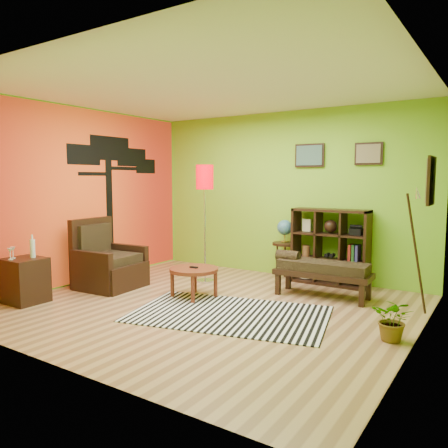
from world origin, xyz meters
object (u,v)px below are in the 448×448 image
Objects in this scene: floor_lamp at (205,188)px; potted_plant at (394,324)px; side_cabinet at (25,280)px; globe_table at (285,234)px; armchair at (107,266)px; coffee_table at (194,272)px; bench at (320,269)px; cube_shelf at (331,247)px.

floor_lamp is 4.13× the size of potted_plant.
globe_table is at bearing 54.10° from side_cabinet.
floor_lamp reaches higher than potted_plant.
globe_table is (2.05, 2.02, 0.43)m from armchair.
coffee_table is 1.79m from bench.
armchair reaches higher than bench.
globe_table is 0.72× the size of bench.
coffee_table is at bearing -127.18° from cube_shelf.
cube_shelf is (1.76, 0.95, -0.93)m from floor_lamp.
side_cabinet is (-0.28, -1.20, -0.01)m from armchair.
cube_shelf reaches higher than potted_plant.
globe_table is 2.17× the size of potted_plant.
globe_table is at bearing 44.50° from armchair.
side_cabinet is 0.77× the size of cube_shelf.
cube_shelf is at bearing 35.73° from armchair.
cube_shelf is (3.11, 3.24, 0.29)m from side_cabinet.
floor_lamp is (1.35, 2.29, 1.22)m from side_cabinet.
armchair is 4.23m from potted_plant.
cube_shelf reaches higher than side_cabinet.
globe_table is 0.83× the size of cube_shelf.
globe_table is (0.97, 0.92, -0.78)m from floor_lamp.
bench is (3.24, 2.46, 0.09)m from side_cabinet.
potted_plant is at bearing -55.14° from cube_shelf.
potted_plant is (4.50, 1.25, -0.13)m from side_cabinet.
bench is (0.12, -0.78, -0.20)m from cube_shelf.
armchair is 3.22m from bench.
floor_lamp is (1.08, 1.09, 1.21)m from armchair.
bench is at bearing 5.09° from floor_lamp.
cube_shelf is 2.46m from potted_plant.
potted_plant is at bearing -4.30° from coffee_table.
globe_table reaches higher than coffee_table.
cube_shelf is at bearing 1.96° from globe_table.
side_cabinet is 4.50m from cube_shelf.
bench is (0.91, -0.75, -0.35)m from globe_table.
potted_plant is (3.15, -1.04, -1.35)m from floor_lamp.
floor_lamp reaches higher than side_cabinet.
bench reaches higher than coffee_table.
side_cabinet is 3.99m from globe_table.
floor_lamp reaches higher than bench.
floor_lamp reaches higher than globe_table.
potted_plant is at bearing 0.71° from armchair.
globe_table is at bearing 137.92° from potted_plant.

